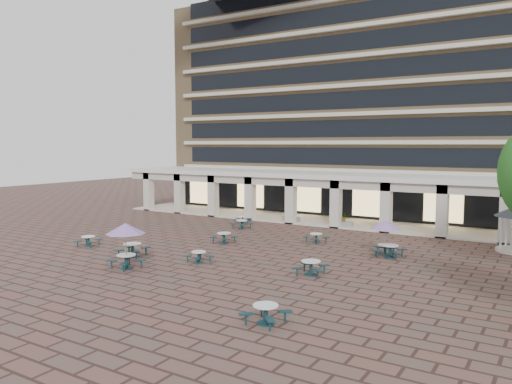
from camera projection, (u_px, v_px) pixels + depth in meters
ground at (230, 252)px, 32.15m from camera, size 120.00×120.00×0.00m
apartment_building at (367, 90)px, 52.49m from camera, size 40.00×15.50×25.20m
retail_arcade at (325, 189)px, 44.39m from camera, size 42.00×6.60×4.40m
picnic_table_0 at (88, 240)px, 33.97m from camera, size 1.81×1.81×0.69m
picnic_table_1 at (132, 249)px, 30.84m from camera, size 2.14×2.14×0.82m
picnic_table_2 at (199, 256)px, 29.30m from camera, size 1.69×1.69×0.65m
picnic_table_3 at (266, 312)px, 19.26m from camera, size 1.73×1.73×0.75m
picnic_table_5 at (224, 237)px, 35.03m from camera, size 1.75×1.75×0.73m
picnic_table_6 at (126, 230)px, 27.69m from camera, size 2.21×2.21×2.55m
picnic_table_7 at (311, 266)px, 26.45m from camera, size 1.88×1.88×0.77m
picnic_table_9 at (242, 223)px, 41.11m from camera, size 1.81×1.81×0.70m
picnic_table_10 at (316, 237)px, 35.14m from camera, size 1.75×1.75×0.66m
picnic_table_11 at (386, 226)px, 30.99m from camera, size 1.91×1.91×2.20m
picnic_table_12 at (243, 219)px, 43.51m from camera, size 1.86×1.86×0.68m
picnic_table_13 at (390, 250)px, 30.56m from camera, size 1.83×1.83×0.78m
planter_left at (291, 216)px, 44.25m from camera, size 1.50×0.72×1.35m
planter_right at (344, 222)px, 41.64m from camera, size 1.50×0.77×1.24m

